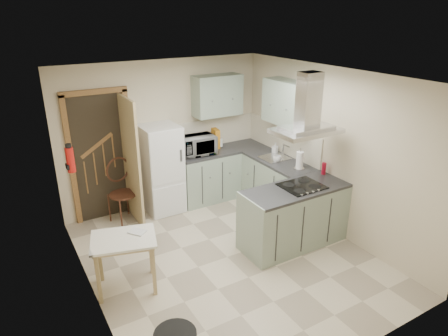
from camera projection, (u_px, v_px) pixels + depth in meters
floor at (227, 257)px, 5.61m from camera, size 4.20×4.20×0.00m
ceiling at (228, 77)px, 4.68m from camera, size 4.20×4.20×0.00m
back_wall at (164, 134)px, 6.82m from camera, size 3.60×0.00×3.60m
left_wall at (85, 208)px, 4.29m from camera, size 0.00×4.20×4.20m
right_wall at (330, 151)px, 5.99m from camera, size 0.00×4.20×4.20m
doorway at (101, 157)px, 6.35m from camera, size 1.10×0.12×2.10m
fridge at (162, 169)px, 6.67m from camera, size 0.60×0.60×1.50m
counter_back at (207, 176)px, 7.19m from camera, size 1.08×0.60×0.90m
counter_right at (267, 179)px, 7.05m from camera, size 0.60×1.95×0.90m
splashback at (214, 132)px, 7.30m from camera, size 1.68×0.02×0.50m
wall_cabinet_back at (217, 95)px, 6.91m from camera, size 0.85×0.35×0.70m
wall_cabinet_right at (287, 103)px, 6.37m from camera, size 0.35×0.90×0.70m
peninsula at (294, 216)px, 5.78m from camera, size 1.55×0.65×0.90m
hob at (302, 186)px, 5.66m from camera, size 0.58×0.50×0.01m
extractor_hood at (306, 131)px, 5.36m from camera, size 0.90×0.55×0.10m
sink at (274, 158)px, 6.74m from camera, size 0.45×0.40×0.01m
fire_extinguisher at (70, 160)px, 4.95m from camera, size 0.10×0.10×0.32m
drop_leaf_table at (126, 263)px, 4.87m from camera, size 0.88×0.75×0.71m
bentwood_chair at (123, 194)px, 6.38m from camera, size 0.53×0.53×0.97m
microwave at (197, 145)px, 6.86m from camera, size 0.60×0.42×0.32m
kettle at (219, 142)px, 7.23m from camera, size 0.16×0.16×0.19m
cereal_box at (216, 138)px, 7.21m from camera, size 0.13×0.24×0.34m
soap_bottle at (275, 148)px, 6.95m from camera, size 0.10×0.10×0.18m
paper_towel at (300, 160)px, 6.24m from camera, size 0.14×0.14×0.29m
cup at (277, 159)px, 6.56m from camera, size 0.17×0.17×0.10m
red_bottle at (324, 169)px, 6.05m from camera, size 0.06×0.06×0.18m
book at (134, 232)px, 4.79m from camera, size 0.24×0.25×0.09m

